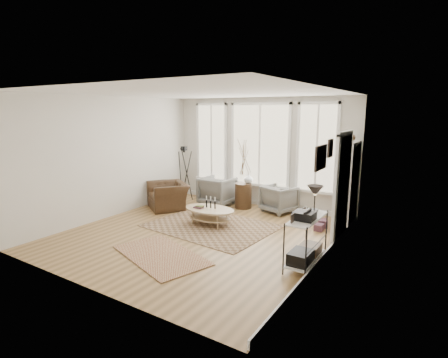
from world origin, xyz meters
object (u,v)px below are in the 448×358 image
Objects in this scene: low_shelf at (306,236)px; side_table at (244,175)px; coffee_table at (209,212)px; armchair_right at (279,199)px; armchair_left at (217,191)px; accent_chair at (168,196)px; bookcase at (348,184)px.

side_table is at bearing 135.81° from low_shelf.
coffee_table is at bearing 161.02° from low_shelf.
coffee_table is 2.02m from armchair_right.
low_shelf is at bearing -18.98° from coffee_table.
low_shelf reaches higher than coffee_table.
armchair_left reaches higher than accent_chair.
bookcase reaches higher than armchair_right.
bookcase is 2.56m from low_shelf.
bookcase is 4.51m from accent_chair.
accent_chair is (-1.71, 0.56, 0.04)m from coffee_table.
armchair_right is (1.73, 0.24, -0.04)m from armchair_left.
bookcase is 1.58× the size of low_shelf.
side_table is at bearing -173.16° from armchair_left.
accent_chair is at bearing 161.39° from low_shelf.
coffee_table is at bearing -88.97° from side_table.
side_table is at bearing 179.94° from bookcase.
armchair_left is 0.92m from side_table.
armchair_left is 1.74m from armchair_right.
accent_chair is at bearing -165.99° from bookcase.
low_shelf is at bearing 16.20° from accent_chair.
bookcase is 2.65m from side_table.
bookcase is 1.80m from armchair_right.
accent_chair is (-2.64, -1.24, -0.00)m from armchair_right.
coffee_table is (-2.57, 0.88, -0.21)m from low_shelf.
armchair_left is at bearing 144.02° from low_shelf.
bookcase is at bearing 88.72° from low_shelf.
coffee_table is (-2.62, -1.64, -0.66)m from bookcase.
bookcase is 1.10× the size of side_table.
coffee_table is 1.15× the size of accent_chair.
side_table is (-0.03, 1.64, 0.60)m from coffee_table.
armchair_left is at bearing 82.44° from accent_chair.
armchair_left is at bearing -173.88° from side_table.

